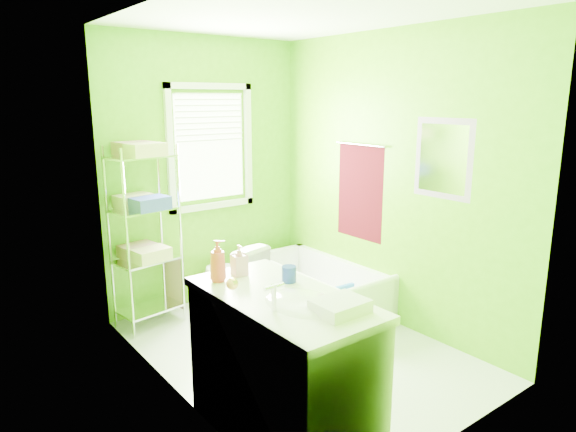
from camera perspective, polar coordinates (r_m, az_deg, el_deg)
ground at (r=4.36m, az=0.98°, el=-14.61°), size 2.90×2.90×0.00m
room_envelope at (r=3.89m, az=1.07°, el=6.01°), size 2.14×2.94×2.62m
window at (r=5.10m, az=-8.61°, el=8.28°), size 0.92×0.05×1.22m
door at (r=2.65m, az=-3.18°, el=-9.67°), size 0.09×0.80×2.00m
right_wall_decor at (r=4.62m, az=11.33°, el=4.03°), size 0.04×1.48×1.17m
bathtub at (r=5.08m, az=3.67°, el=-8.66°), size 0.67×1.44×0.46m
toilet at (r=4.98m, az=-6.26°, el=-6.74°), size 0.53×0.75×0.69m
vanity at (r=3.16m, az=-0.58°, el=-16.05°), size 0.63×1.22×1.18m
wire_shelf_unit at (r=4.67m, az=-15.62°, el=0.01°), size 0.60×0.48×1.65m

